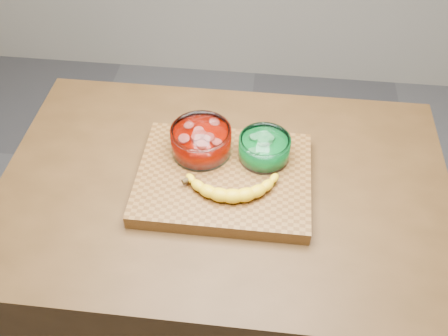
# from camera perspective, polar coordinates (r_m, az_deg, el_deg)

# --- Properties ---
(ground) EXTENTS (3.50, 3.50, 0.00)m
(ground) POSITION_cam_1_polar(r_m,az_deg,el_deg) (2.09, 0.00, -18.41)
(ground) COLOR #59595E
(ground) RESTS_ON ground
(counter) EXTENTS (1.20, 0.80, 0.90)m
(counter) POSITION_cam_1_polar(r_m,az_deg,el_deg) (1.69, 0.00, -11.96)
(counter) COLOR #472E15
(counter) RESTS_ON ground
(cutting_board) EXTENTS (0.45, 0.35, 0.04)m
(cutting_board) POSITION_cam_1_polar(r_m,az_deg,el_deg) (1.31, 0.00, -1.20)
(cutting_board) COLOR brown
(cutting_board) RESTS_ON counter
(bowl_red) EXTENTS (0.16, 0.16, 0.08)m
(bowl_red) POSITION_cam_1_polar(r_m,az_deg,el_deg) (1.33, -2.63, 3.11)
(bowl_red) COLOR white
(bowl_red) RESTS_ON cutting_board
(bowl_green) EXTENTS (0.14, 0.14, 0.06)m
(bowl_green) POSITION_cam_1_polar(r_m,az_deg,el_deg) (1.32, 4.62, 2.28)
(bowl_green) COLOR white
(bowl_green) RESTS_ON cutting_board
(banana) EXTENTS (0.27, 0.13, 0.04)m
(banana) POSITION_cam_1_polar(r_m,az_deg,el_deg) (1.25, 0.85, -1.97)
(banana) COLOR yellow
(banana) RESTS_ON cutting_board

